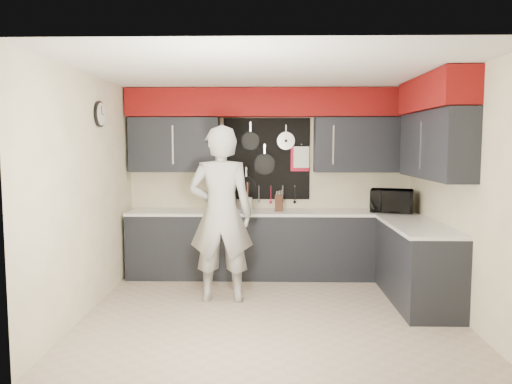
{
  "coord_description": "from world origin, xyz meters",
  "views": [
    {
      "loc": [
        -0.05,
        -5.36,
        1.84
      ],
      "look_at": [
        -0.18,
        0.5,
        1.27
      ],
      "focal_mm": 35.0,
      "sensor_mm": 36.0,
      "label": 1
    }
  ],
  "objects_px": {
    "microwave": "(391,201)",
    "person": "(221,214)",
    "coffee_maker": "(230,198)",
    "knife_block": "(279,203)",
    "utensil_crock": "(247,204)"
  },
  "relations": [
    {
      "from": "knife_block",
      "to": "coffee_maker",
      "type": "relative_size",
      "value": 0.69
    },
    {
      "from": "microwave",
      "to": "knife_block",
      "type": "height_order",
      "value": "microwave"
    },
    {
      "from": "microwave",
      "to": "person",
      "type": "xyz_separation_m",
      "value": [
        -2.22,
        -0.99,
        -0.05
      ]
    },
    {
      "from": "microwave",
      "to": "person",
      "type": "distance_m",
      "value": 2.43
    },
    {
      "from": "knife_block",
      "to": "person",
      "type": "xyz_separation_m",
      "value": [
        -0.7,
        -1.04,
        -0.01
      ]
    },
    {
      "from": "utensil_crock",
      "to": "person",
      "type": "distance_m",
      "value": 1.18
    },
    {
      "from": "coffee_maker",
      "to": "knife_block",
      "type": "bearing_deg",
      "value": -4.57
    },
    {
      "from": "knife_block",
      "to": "utensil_crock",
      "type": "distance_m",
      "value": 0.45
    },
    {
      "from": "knife_block",
      "to": "coffee_maker",
      "type": "distance_m",
      "value": 0.69
    },
    {
      "from": "microwave",
      "to": "coffee_maker",
      "type": "relative_size",
      "value": 1.71
    },
    {
      "from": "coffee_maker",
      "to": "person",
      "type": "xyz_separation_m",
      "value": [
        -0.02,
        -1.14,
        -0.06
      ]
    },
    {
      "from": "microwave",
      "to": "coffee_maker",
      "type": "xyz_separation_m",
      "value": [
        -2.2,
        0.14,
        0.01
      ]
    },
    {
      "from": "utensil_crock",
      "to": "knife_block",
      "type": "bearing_deg",
      "value": -15.11
    },
    {
      "from": "coffee_maker",
      "to": "person",
      "type": "height_order",
      "value": "person"
    },
    {
      "from": "microwave",
      "to": "knife_block",
      "type": "distance_m",
      "value": 1.52
    }
  ]
}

